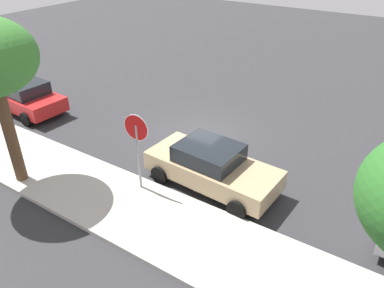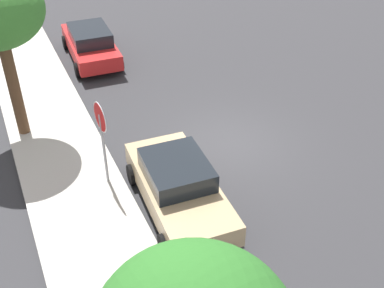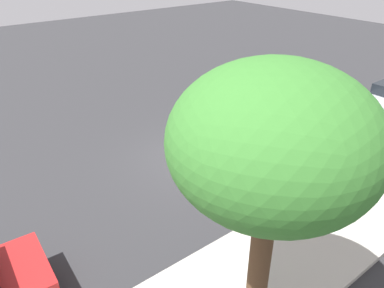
# 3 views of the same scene
# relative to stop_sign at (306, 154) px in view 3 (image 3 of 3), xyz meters

# --- Properties ---
(ground_plane) EXTENTS (60.00, 60.00, 0.00)m
(ground_plane) POSITION_rel_stop_sign_xyz_m (0.35, -4.29, -1.97)
(ground_plane) COLOR #2D2D30
(sidewalk_curb) EXTENTS (32.00, 2.87, 0.14)m
(sidewalk_curb) POSITION_rel_stop_sign_xyz_m (0.35, 0.99, -1.90)
(sidewalk_curb) COLOR #B2ADA3
(sidewalk_curb) RESTS_ON ground_plane
(stop_sign) EXTENTS (0.89, 0.11, 2.81)m
(stop_sign) POSITION_rel_stop_sign_xyz_m (0.00, 0.00, 0.00)
(stop_sign) COLOR gray
(stop_sign) RESTS_ON ground_plane
(parked_car_tan) EXTENTS (4.60, 2.31, 1.52)m
(parked_car_tan) POSITION_rel_stop_sign_xyz_m (-1.82, -1.54, -1.20)
(parked_car_tan) COLOR tan
(parked_car_tan) RESTS_ON ground_plane
(street_tree_mid_block) EXTENTS (3.09, 3.09, 5.59)m
(street_tree_mid_block) POSITION_rel_stop_sign_xyz_m (3.88, 1.96, 2.39)
(street_tree_mid_block) COLOR #513823
(street_tree_mid_block) RESTS_ON ground_plane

